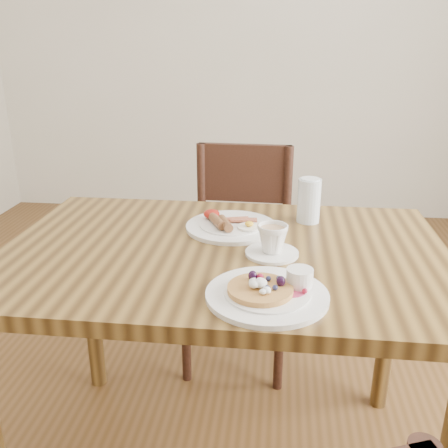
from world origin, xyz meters
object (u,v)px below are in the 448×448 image
Objects in this scene: dining_table at (224,281)px; breakfast_plate at (230,225)px; pancake_plate at (269,291)px; chair_far at (240,245)px; teacup_saucer at (272,242)px; water_glass at (309,201)px.

breakfast_plate is (0.00, 0.15, 0.11)m from dining_table.
breakfast_plate reaches higher than dining_table.
chair_far is at bearing 98.87° from pancake_plate.
dining_table is 0.65m from chair_far.
water_glass is at bearing 68.67° from teacup_saucer.
dining_table is 0.19m from teacup_saucer.
dining_table is at bearing 92.54° from chair_far.
breakfast_plate is 1.93× the size of teacup_saucer.
dining_table is 4.44× the size of pancake_plate.
pancake_plate is 0.23m from teacup_saucer.
teacup_saucer is (0.13, -0.03, 0.14)m from dining_table.
pancake_plate is at bearing -89.92° from teacup_saucer.
dining_table is 1.36× the size of chair_far.
teacup_saucer is at bearing -53.56° from breakfast_plate.
breakfast_plate is at bearing 89.83° from dining_table.
water_glass is (0.24, -0.39, 0.32)m from chair_far.
teacup_saucer is at bearing 103.64° from chair_far.
breakfast_plate is at bearing 107.66° from pancake_plate.
water_glass is (0.23, 0.24, 0.17)m from dining_table.
chair_far is 6.29× the size of teacup_saucer.
water_glass reaches higher than pancake_plate.
pancake_plate is at bearing 100.61° from chair_far.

